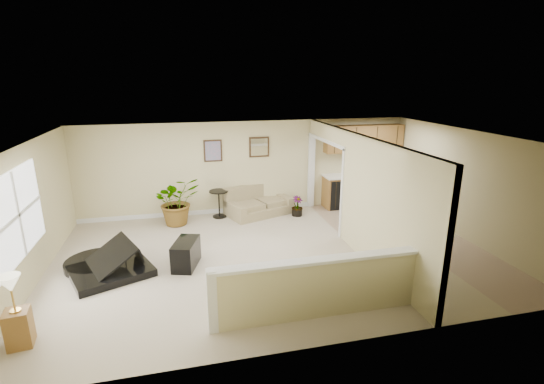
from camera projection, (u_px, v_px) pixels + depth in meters
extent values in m
plane|color=tan|center=(275.00, 255.00, 8.32)|extent=(9.00, 9.00, 0.00)
cube|color=#C2B885|center=(248.00, 167.00, 10.77)|extent=(9.00, 0.04, 2.50)
cube|color=#C2B885|center=(329.00, 265.00, 5.17)|extent=(9.00, 0.04, 2.50)
cube|color=#C2B885|center=(28.00, 216.00, 6.97)|extent=(0.04, 6.00, 2.50)
cube|color=#C2B885|center=(466.00, 185.00, 8.98)|extent=(0.04, 6.00, 2.50)
cube|color=white|center=(275.00, 137.00, 7.62)|extent=(9.00, 6.00, 0.04)
cube|color=tan|center=(408.00, 241.00, 9.03)|extent=(2.70, 6.00, 0.01)
cube|color=#C2B885|center=(385.00, 211.00, 7.26)|extent=(0.12, 3.60, 2.50)
cube|color=#C2B885|center=(328.00, 133.00, 9.74)|extent=(0.12, 2.35, 0.40)
cube|color=#C2B885|center=(320.00, 289.00, 6.08)|extent=(3.30, 0.12, 0.95)
cube|color=silver|center=(321.00, 260.00, 5.94)|extent=(3.40, 0.22, 0.05)
cube|color=silver|center=(212.00, 301.00, 5.70)|extent=(0.14, 0.14, 1.00)
cube|color=white|center=(17.00, 215.00, 6.45)|extent=(0.05, 2.15, 1.45)
cube|color=#322112|center=(213.00, 151.00, 10.40)|extent=(0.48, 0.03, 0.58)
cube|color=#98607D|center=(213.00, 151.00, 10.38)|extent=(0.40, 0.01, 0.50)
cube|color=#322112|center=(259.00, 147.00, 10.66)|extent=(0.55, 0.03, 0.55)
cube|color=silver|center=(259.00, 147.00, 10.64)|extent=(0.46, 0.01, 0.46)
cube|color=olive|center=(362.00, 190.00, 11.46)|extent=(2.30, 0.60, 0.90)
cube|color=silver|center=(363.00, 175.00, 11.32)|extent=(2.36, 0.65, 0.04)
cube|color=black|center=(337.00, 193.00, 11.28)|extent=(0.60, 0.60, 0.84)
cube|color=olive|center=(364.00, 138.00, 11.15)|extent=(2.30, 0.35, 0.75)
cube|color=black|center=(107.00, 239.00, 7.31)|extent=(1.74, 1.64, 0.29)
cylinder|color=black|center=(103.00, 229.00, 7.77)|extent=(1.18, 1.18, 0.29)
cube|color=silver|center=(153.00, 237.00, 7.51)|extent=(0.57, 0.96, 0.02)
cube|color=black|center=(101.00, 224.00, 7.31)|extent=(1.43, 1.43, 0.64)
cube|color=black|center=(186.00, 254.00, 7.78)|extent=(0.62, 0.87, 0.53)
cube|color=#95855F|center=(259.00, 205.00, 10.78)|extent=(1.96, 1.51, 0.48)
cube|color=#95855F|center=(256.00, 185.00, 10.99)|extent=(1.70, 0.81, 0.51)
cube|color=#95855F|center=(231.00, 196.00, 10.52)|extent=(0.53, 0.99, 0.18)
cube|color=#95855F|center=(286.00, 192.00, 10.85)|extent=(0.53, 0.99, 0.18)
cylinder|color=black|center=(220.00, 216.00, 10.60)|extent=(0.36, 0.36, 0.03)
cylinder|color=black|center=(219.00, 204.00, 10.50)|extent=(0.04, 0.04, 0.71)
cylinder|color=black|center=(219.00, 191.00, 10.40)|extent=(0.51, 0.51, 0.03)
cylinder|color=black|center=(178.00, 219.00, 10.07)|extent=(0.35, 0.35, 0.25)
imported|color=#15471A|center=(177.00, 201.00, 9.93)|extent=(1.35, 1.25, 1.24)
cylinder|color=black|center=(297.00, 212.00, 10.68)|extent=(0.28, 0.28, 0.20)
imported|color=#15471A|center=(297.00, 206.00, 10.63)|extent=(0.40, 0.40, 0.54)
cube|color=olive|center=(19.00, 328.00, 5.46)|extent=(0.35, 0.35, 0.54)
cylinder|color=gold|center=(15.00, 310.00, 5.38)|extent=(0.14, 0.14, 0.02)
cylinder|color=gold|center=(13.00, 299.00, 5.33)|extent=(0.03, 0.03, 0.36)
cone|color=beige|center=(10.00, 284.00, 5.27)|extent=(0.29, 0.29, 0.24)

